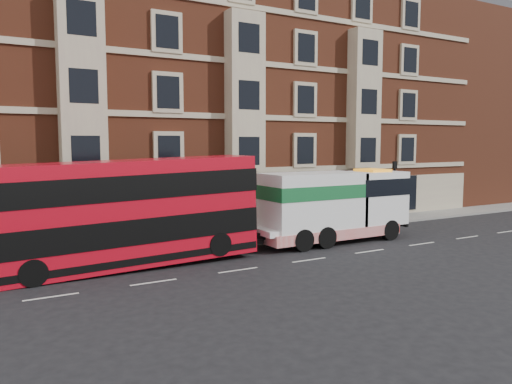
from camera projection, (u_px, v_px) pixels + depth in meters
ground at (309, 260)px, 24.81m from camera, size 120.00×120.00×0.00m
sidewalk at (239, 235)px, 31.27m from camera, size 90.00×3.00×0.15m
victorian_terrace at (197, 85)px, 37.01m from camera, size 45.00×12.00×20.40m
filler_east at (481, 108)px, 51.85m from camera, size 18.00×10.00×19.00m
lamp_post_west at (152, 201)px, 26.91m from camera, size 0.35×0.15×4.35m
lamp_post_east at (394, 187)px, 35.85m from camera, size 0.35×0.15×4.35m
double_decker_bus at (126, 211)px, 23.10m from camera, size 12.36×2.84×5.00m
tow_truck at (332, 205)px, 29.14m from camera, size 9.90×2.93×4.12m
pedestrian at (136, 229)px, 28.41m from camera, size 0.56×0.38×1.53m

